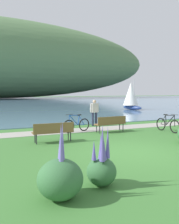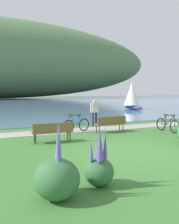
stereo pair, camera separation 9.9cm
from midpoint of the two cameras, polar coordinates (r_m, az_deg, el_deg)
The scene contains 11 objects.
ground_plane at distance 9.01m, azimuth 10.30°, elevation -9.48°, with size 200.00×200.00×0.00m, color #3D7533.
bay_water at distance 54.84m, azimuth -18.01°, elevation 2.41°, with size 180.00×80.00×0.04m, color #5B7F9E.
shoreline_path at distance 13.70m, azimuth -2.13°, elevation -4.41°, with size 60.00×1.50×0.01m, color #A39E93.
park_bench_near_camera at distance 13.08m, azimuth 5.36°, elevation -2.59°, with size 1.83×0.61×0.88m.
park_bench_further_along at distance 10.52m, azimuth -8.61°, elevation -4.48°, with size 1.80×0.48×0.88m.
bicycle_leaning_near_bench at distance 13.84m, azimuth 18.59°, elevation -2.93°, with size 0.14×1.77×1.01m.
bicycle_beside_path at distance 13.10m, azimuth -2.97°, elevation -3.11°, with size 1.72×0.53×1.01m.
person_at_shoreline at distance 15.36m, azimuth 1.41°, elevation 0.26°, with size 0.61×0.23×1.71m.
echium_bush_beside_closest at distance 5.73m, azimuth 2.84°, elevation -13.41°, with size 0.71×0.71×1.50m.
echium_bush_mid_cluster at distance 5.11m, azimuth -7.28°, elevation -15.61°, with size 0.96×0.96×1.65m.
sailboat_mid_bay at distance 29.18m, azimuth 10.31°, elevation 3.92°, with size 2.09×3.18×3.62m.
Camera 2 is at (-4.78, -7.30, 2.24)m, focal length 37.79 mm.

